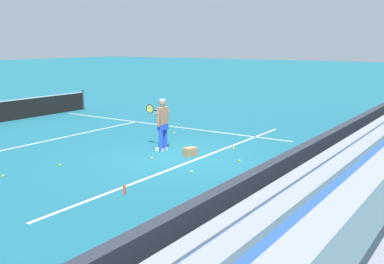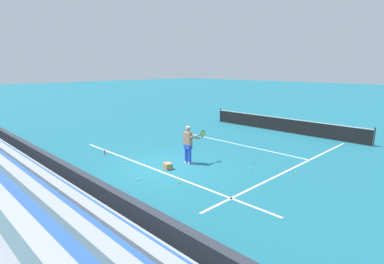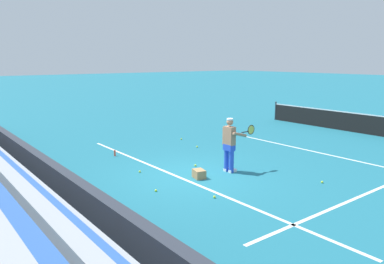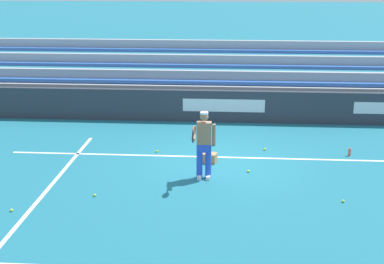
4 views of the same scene
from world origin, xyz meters
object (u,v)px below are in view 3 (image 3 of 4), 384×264
(tennis_ball_by_box, at_px, (197,147))
(tennis_ball_stray_back, at_px, (156,191))
(tennis_ball_midcourt, at_px, (140,172))
(tennis_ball_on_baseline, at_px, (322,182))
(ball_box_cardboard, at_px, (199,174))
(tennis_ball_far_right, at_px, (195,165))
(tennis_ball_toward_net, at_px, (214,197))
(water_bottle, at_px, (115,153))
(tennis_player, at_px, (230,144))
(tennis_net, at_px, (367,124))
(tennis_ball_far_left, at_px, (181,139))

(tennis_ball_by_box, bearing_deg, tennis_ball_stray_back, -50.81)
(tennis_ball_by_box, distance_m, tennis_ball_midcourt, 3.88)
(tennis_ball_on_baseline, bearing_deg, tennis_ball_midcourt, -138.60)
(ball_box_cardboard, xyz_separation_m, tennis_ball_far_right, (-1.05, 0.69, -0.10))
(tennis_ball_toward_net, bearing_deg, water_bottle, -179.13)
(tennis_player, bearing_deg, tennis_ball_midcourt, -125.94)
(tennis_ball_toward_net, xyz_separation_m, tennis_net, (-1.87, 11.24, 0.46))
(tennis_ball_by_box, distance_m, tennis_ball_far_left, 1.64)
(tennis_ball_on_baseline, height_order, tennis_ball_midcourt, same)
(tennis_player, bearing_deg, tennis_ball_far_right, -157.20)
(tennis_ball_midcourt, distance_m, tennis_ball_toward_net, 3.14)
(tennis_ball_stray_back, bearing_deg, tennis_ball_on_baseline, 60.66)
(water_bottle, bearing_deg, tennis_ball_stray_back, -11.57)
(tennis_player, distance_m, tennis_ball_stray_back, 2.96)
(tennis_ball_stray_back, height_order, tennis_ball_toward_net, same)
(tennis_ball_on_baseline, distance_m, tennis_ball_far_left, 7.28)
(tennis_ball_toward_net, bearing_deg, tennis_ball_by_box, 145.87)
(tennis_ball_on_baseline, distance_m, water_bottle, 7.28)
(tennis_ball_stray_back, xyz_separation_m, tennis_ball_by_box, (-3.34, 4.09, 0.00))
(tennis_ball_stray_back, xyz_separation_m, tennis_ball_far_right, (-1.25, 2.35, 0.00))
(tennis_player, relative_size, tennis_ball_on_baseline, 25.98)
(tennis_net, bearing_deg, ball_box_cardboard, -88.17)
(ball_box_cardboard, bearing_deg, tennis_ball_midcourt, -144.50)
(tennis_player, height_order, tennis_ball_toward_net, tennis_player)
(tennis_ball_midcourt, xyz_separation_m, tennis_ball_far_left, (-3.15, 3.93, 0.00))
(tennis_ball_on_baseline, relative_size, water_bottle, 0.30)
(tennis_ball_far_right, distance_m, water_bottle, 3.26)
(tennis_ball_by_box, bearing_deg, tennis_ball_far_right, -39.86)
(tennis_player, relative_size, tennis_ball_far_left, 25.98)
(tennis_player, relative_size, tennis_ball_far_right, 25.98)
(tennis_ball_midcourt, bearing_deg, tennis_ball_by_box, 113.61)
(tennis_ball_midcourt, bearing_deg, tennis_player, 54.06)
(tennis_ball_stray_back, bearing_deg, tennis_ball_toward_net, 34.96)
(tennis_player, xyz_separation_m, tennis_ball_on_baseline, (2.46, 1.34, -0.86))
(tennis_ball_midcourt, distance_m, tennis_ball_far_left, 5.04)
(ball_box_cardboard, height_order, tennis_ball_on_baseline, ball_box_cardboard)
(tennis_player, xyz_separation_m, tennis_net, (-0.43, 9.34, -0.40))
(tennis_ball_on_baseline, distance_m, tennis_ball_far_right, 4.03)
(ball_box_cardboard, relative_size, tennis_ball_stray_back, 6.06)
(tennis_ball_far_left, bearing_deg, tennis_ball_on_baseline, -2.36)
(tennis_player, bearing_deg, tennis_ball_by_box, 158.65)
(tennis_ball_midcourt, height_order, tennis_ball_far_right, same)
(tennis_ball_by_box, distance_m, tennis_ball_far_right, 2.71)
(tennis_ball_far_left, distance_m, water_bottle, 3.71)
(tennis_ball_stray_back, xyz_separation_m, tennis_ball_on_baseline, (2.34, 4.17, 0.00))
(ball_box_cardboard, bearing_deg, tennis_net, 91.83)
(tennis_player, relative_size, tennis_ball_stray_back, 25.98)
(tennis_ball_far_right, relative_size, water_bottle, 0.30)
(tennis_ball_on_baseline, bearing_deg, ball_box_cardboard, -135.41)
(tennis_player, height_order, ball_box_cardboard, tennis_player)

